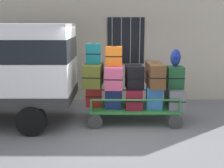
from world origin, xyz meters
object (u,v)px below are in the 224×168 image
at_px(suitcase_left_middle, 95,74).
at_px(suitcase_midright_middle, 156,74).
at_px(suitcase_right_bottom, 175,97).
at_px(suitcase_right_middle, 176,77).
at_px(suitcase_midleft_bottom, 115,97).
at_px(suitcase_center_middle, 136,77).
at_px(suitcase_midleft_middle, 115,76).
at_px(suitcase_left_bottom, 95,95).
at_px(suitcase_midright_bottom, 155,96).
at_px(suitcase_midleft_top, 115,56).
at_px(backpack, 177,58).
at_px(luggage_cart, 135,108).
at_px(suitcase_left_top, 95,53).
at_px(suitcase_center_bottom, 135,97).

xyz_separation_m(suitcase_left_middle, suitcase_midright_middle, (1.60, 0.01, -0.00)).
distance_m(suitcase_left_middle, suitcase_midright_middle, 1.60).
height_order(suitcase_right_bottom, suitcase_right_middle, suitcase_right_middle).
relative_size(suitcase_midleft_bottom, suitcase_center_middle, 1.26).
bearing_deg(suitcase_right_bottom, suitcase_midleft_middle, 179.35).
distance_m(suitcase_left_bottom, suitcase_center_middle, 1.18).
bearing_deg(suitcase_midright_bottom, suitcase_midleft_top, 179.62).
distance_m(suitcase_midleft_top, suitcase_midright_middle, 1.17).
bearing_deg(suitcase_center_middle, suitcase_left_middle, 179.66).
xyz_separation_m(suitcase_right_bottom, suitcase_right_middle, (0.00, 0.00, 0.54)).
bearing_deg(backpack, suitcase_center_middle, -177.30).
xyz_separation_m(suitcase_midleft_bottom, suitcase_midleft_top, (-0.00, 0.02, 1.08)).
height_order(suitcase_midleft_bottom, backpack, backpack).
bearing_deg(backpack, luggage_cart, -178.98).
distance_m(suitcase_midleft_bottom, backpack, 1.90).
relative_size(suitcase_center_middle, suitcase_right_bottom, 0.57).
xyz_separation_m(suitcase_midleft_top, suitcase_midright_bottom, (1.07, -0.01, -1.06)).
height_order(suitcase_left_middle, suitcase_midleft_middle, suitcase_left_middle).
bearing_deg(suitcase_midright_middle, suitcase_left_middle, -179.65).
distance_m(luggage_cart, backpack, 1.72).
distance_m(suitcase_left_top, suitcase_midleft_bottom, 1.26).
bearing_deg(suitcase_midleft_middle, luggage_cart, -2.15).
bearing_deg(suitcase_right_middle, luggage_cart, -179.87).
height_order(suitcase_midleft_middle, suitcase_midleft_top, suitcase_midleft_top).
relative_size(suitcase_right_middle, backpack, 1.27).
bearing_deg(backpack, suitcase_midleft_top, 180.00).
bearing_deg(suitcase_left_bottom, suitcase_center_middle, -2.35).
xyz_separation_m(luggage_cart, suitcase_midleft_top, (-0.53, 0.02, 1.40)).
distance_m(suitcase_midleft_top, suitcase_right_middle, 1.69).
distance_m(suitcase_left_bottom, suitcase_midleft_top, 1.18).
relative_size(suitcase_center_middle, backpack, 1.35).
height_order(suitcase_midleft_middle, suitcase_midright_bottom, suitcase_midleft_middle).
bearing_deg(suitcase_midleft_top, suitcase_left_bottom, -179.30).
distance_m(luggage_cart, suitcase_right_bottom, 1.11).
height_order(suitcase_midleft_top, suitcase_midright_middle, suitcase_midleft_top).
xyz_separation_m(luggage_cart, backpack, (1.06, 0.02, 1.35)).
xyz_separation_m(suitcase_center_bottom, backpack, (1.06, 0.01, 1.04)).
bearing_deg(suitcase_right_bottom, suitcase_right_middle, 90.00).
distance_m(suitcase_midright_bottom, backpack, 1.14).
distance_m(suitcase_midleft_middle, suitcase_right_middle, 1.60).
relative_size(suitcase_left_bottom, suitcase_right_bottom, 0.55).
bearing_deg(suitcase_right_bottom, suitcase_left_top, 179.17).
distance_m(suitcase_left_bottom, suitcase_left_middle, 0.58).
height_order(luggage_cart, backpack, backpack).
height_order(suitcase_left_bottom, suitcase_midleft_bottom, suitcase_left_bottom).
relative_size(suitcase_left_top, suitcase_midright_middle, 0.48).
bearing_deg(suitcase_midleft_top, suitcase_midleft_middle, 90.00).
bearing_deg(luggage_cart, suitcase_left_top, 178.24).
bearing_deg(suitcase_right_middle, suitcase_center_middle, -178.20).
bearing_deg(suitcase_midleft_top, suitcase_midright_bottom, -0.38).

